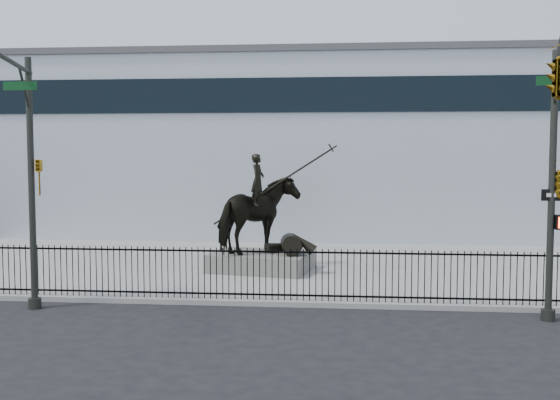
# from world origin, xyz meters

# --- Properties ---
(ground) EXTENTS (120.00, 120.00, 0.00)m
(ground) POSITION_xyz_m (0.00, 0.00, 0.00)
(ground) COLOR black
(ground) RESTS_ON ground
(plaza) EXTENTS (30.00, 12.00, 0.15)m
(plaza) POSITION_xyz_m (0.00, 7.00, 0.07)
(plaza) COLOR gray
(plaza) RESTS_ON ground
(building) EXTENTS (44.00, 14.00, 9.00)m
(building) POSITION_xyz_m (0.00, 20.00, 4.50)
(building) COLOR silver
(building) RESTS_ON ground
(picket_fence) EXTENTS (22.10, 0.10, 1.50)m
(picket_fence) POSITION_xyz_m (0.00, 1.25, 0.90)
(picket_fence) COLOR black
(picket_fence) RESTS_ON plaza
(statue_plinth) EXTENTS (3.83, 3.00, 0.64)m
(statue_plinth) POSITION_xyz_m (-1.28, 5.82, 0.47)
(statue_plinth) COLOR #615D59
(statue_plinth) RESTS_ON plaza
(equestrian_statue) EXTENTS (4.32, 3.12, 3.72)m
(equestrian_statue) POSITION_xyz_m (-1.21, 5.81, 2.14)
(equestrian_statue) COLOR black
(equestrian_statue) RESTS_ON statue_plinth
(traffic_signal_left) EXTENTS (1.52, 4.84, 7.00)m
(traffic_signal_left) POSITION_xyz_m (-6.75, -0.62, 4.03)
(traffic_signal_left) COLOR #272924
(traffic_signal_left) RESTS_ON ground
(traffic_signal_right) EXTENTS (2.17, 6.86, 7.00)m
(traffic_signal_right) POSITION_xyz_m (6.47, -2.00, 4.85)
(traffic_signal_right) COLOR #272924
(traffic_signal_right) RESTS_ON ground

